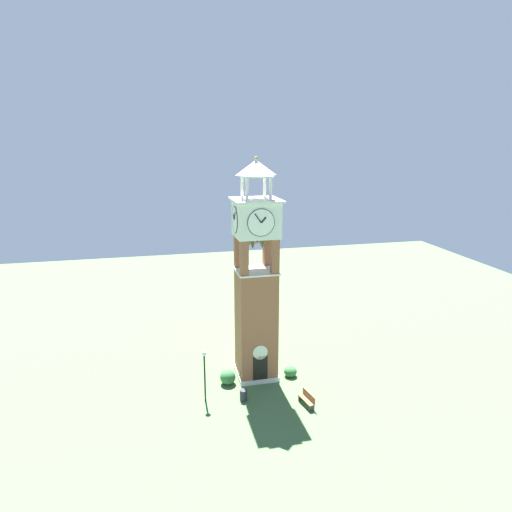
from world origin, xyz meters
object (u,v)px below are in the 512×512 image
object	(u,v)px
clock_tower	(256,289)
lamp_post	(204,366)
park_bench	(307,399)
trash_bin	(243,395)

from	to	relation	value
clock_tower	lamp_post	xyz separation A→B (m)	(-4.27, -2.69, -4.35)
park_bench	trash_bin	distance (m)	4.43
park_bench	trash_bin	size ratio (longest dim) A/B	2.07
clock_tower	park_bench	distance (m)	8.49
clock_tower	trash_bin	bearing A→B (deg)	-116.97
clock_tower	lamp_post	bearing A→B (deg)	-147.82
clock_tower	park_bench	bearing A→B (deg)	-63.44
clock_tower	trash_bin	size ratio (longest dim) A/B	20.75
park_bench	trash_bin	xyz separation A→B (m)	(-4.12, 1.61, -0.08)
lamp_post	trash_bin	size ratio (longest dim) A/B	4.72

